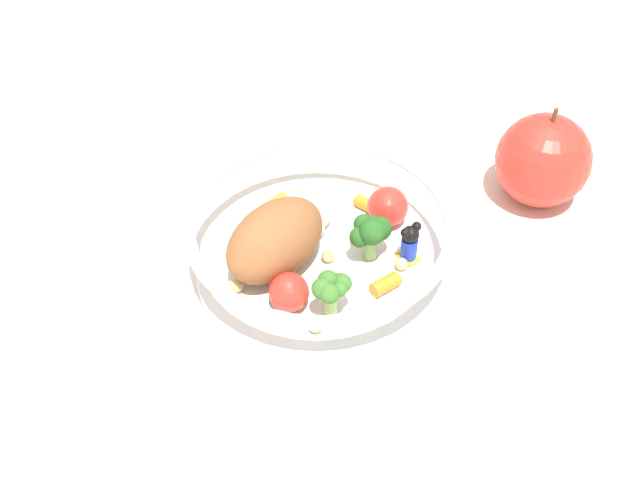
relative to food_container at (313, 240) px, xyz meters
The scene contains 4 objects.
ground_plane 0.04m from the food_container, 54.64° to the left, with size 2.40×2.40×0.00m, color silver.
food_container is the anchor object (origin of this frame).
loose_apple 0.21m from the food_container, 169.48° to the left, with size 0.08×0.08×0.09m.
folded_napkin 0.21m from the food_container, 27.56° to the right, with size 0.11×0.11×0.01m, color white.
Camera 1 is at (0.22, 0.33, 0.44)m, focal length 42.49 mm.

